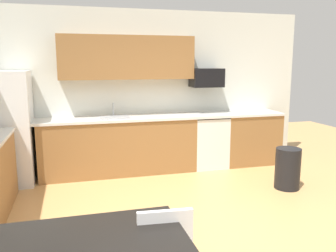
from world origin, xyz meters
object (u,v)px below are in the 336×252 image
at_px(refrigerator, 5,129).
at_px(microwave, 207,78).
at_px(trash_bin, 288,168).
at_px(oven_range, 207,141).

distance_m(refrigerator, microwave, 3.34).
bearing_deg(trash_bin, oven_range, 117.31).
height_order(refrigerator, oven_range, refrigerator).
xyz_separation_m(refrigerator, microwave, (3.26, 0.18, 0.71)).
relative_size(refrigerator, trash_bin, 2.84).
bearing_deg(refrigerator, trash_bin, -18.12).
bearing_deg(refrigerator, microwave, 3.17).
relative_size(microwave, trash_bin, 0.90).
xyz_separation_m(microwave, trash_bin, (0.71, -1.48, -1.26)).
bearing_deg(trash_bin, microwave, 115.70).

